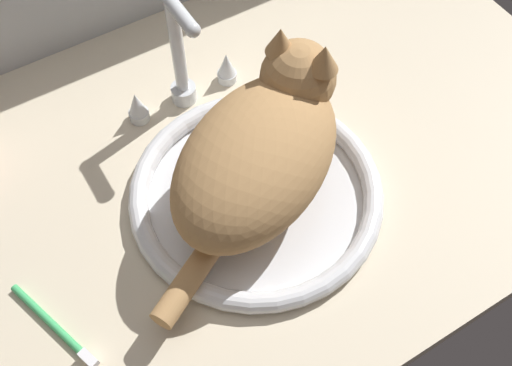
{
  "coord_description": "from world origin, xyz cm",
  "views": [
    {
      "loc": [
        -25.75,
        -46.75,
        79.68
      ],
      "look_at": [
        -1.07,
        -6.18,
        7.0
      ],
      "focal_mm": 43.92,
      "sensor_mm": 36.0,
      "label": 1
    }
  ],
  "objects_px": {
    "sink_basin": "(256,193)",
    "faucet": "(181,67)",
    "cat": "(264,145)",
    "toothbrush": "(56,328)"
  },
  "relations": [
    {
      "from": "sink_basin",
      "to": "faucet",
      "type": "relative_size",
      "value": 1.74
    },
    {
      "from": "sink_basin",
      "to": "cat",
      "type": "distance_m",
      "value": 0.09
    },
    {
      "from": "sink_basin",
      "to": "cat",
      "type": "relative_size",
      "value": 0.94
    },
    {
      "from": "faucet",
      "to": "toothbrush",
      "type": "distance_m",
      "value": 0.41
    },
    {
      "from": "faucet",
      "to": "toothbrush",
      "type": "relative_size",
      "value": 1.32
    },
    {
      "from": "sink_basin",
      "to": "faucet",
      "type": "xyz_separation_m",
      "value": [
        -0.0,
        0.22,
        0.06
      ]
    },
    {
      "from": "faucet",
      "to": "cat",
      "type": "distance_m",
      "value": 0.21
    },
    {
      "from": "faucet",
      "to": "sink_basin",
      "type": "bearing_deg",
      "value": -90.0
    },
    {
      "from": "toothbrush",
      "to": "sink_basin",
      "type": "bearing_deg",
      "value": 6.49
    },
    {
      "from": "sink_basin",
      "to": "faucet",
      "type": "height_order",
      "value": "faucet"
    }
  ]
}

